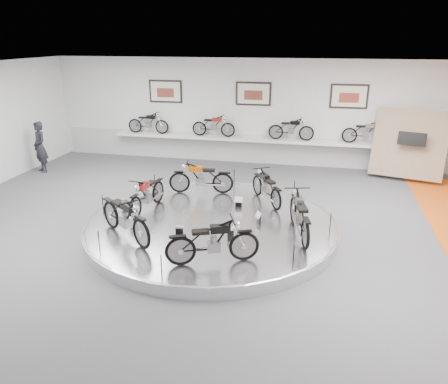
% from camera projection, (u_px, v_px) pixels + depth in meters
% --- Properties ---
extents(floor, '(16.00, 16.00, 0.00)m').
position_uv_depth(floor, '(209.00, 236.00, 10.99)').
color(floor, '#505053').
rests_on(floor, ground).
extents(ceiling, '(16.00, 16.00, 0.00)m').
position_uv_depth(ceiling, '(207.00, 72.00, 9.64)').
color(ceiling, white).
rests_on(ceiling, wall_back).
extents(wall_back, '(16.00, 0.00, 16.00)m').
position_uv_depth(wall_back, '(253.00, 112.00, 16.75)').
color(wall_back, white).
rests_on(wall_back, floor).
extents(wall_front, '(16.00, 0.00, 16.00)m').
position_uv_depth(wall_front, '(11.00, 364.00, 3.88)').
color(wall_front, white).
rests_on(wall_front, floor).
extents(dado_band, '(15.68, 0.04, 1.10)m').
position_uv_depth(dado_band, '(252.00, 149.00, 17.22)').
color(dado_band, '#BCBCBA').
rests_on(dado_band, floor).
extents(display_platform, '(6.40, 6.40, 0.30)m').
position_uv_depth(display_platform, '(211.00, 226.00, 11.22)').
color(display_platform, silver).
rests_on(display_platform, floor).
extents(platform_rim, '(6.40, 6.40, 0.10)m').
position_uv_depth(platform_rim, '(211.00, 222.00, 11.17)').
color(platform_rim, '#B2B2BA').
rests_on(platform_rim, display_platform).
extents(shelf, '(11.00, 0.55, 0.10)m').
position_uv_depth(shelf, '(251.00, 139.00, 16.81)').
color(shelf, silver).
rests_on(shelf, wall_back).
extents(poster_left, '(1.35, 0.06, 0.88)m').
position_uv_depth(poster_left, '(166.00, 91.00, 17.19)').
color(poster_left, silver).
rests_on(poster_left, wall_back).
extents(poster_center, '(1.35, 0.06, 0.88)m').
position_uv_depth(poster_center, '(253.00, 94.00, 16.48)').
color(poster_center, silver).
rests_on(poster_center, wall_back).
extents(poster_right, '(1.35, 0.06, 0.88)m').
position_uv_depth(poster_right, '(349.00, 96.00, 15.77)').
color(poster_right, silver).
rests_on(poster_right, wall_back).
extents(display_panel, '(2.56, 1.52, 2.30)m').
position_uv_depth(display_panel, '(409.00, 144.00, 15.04)').
color(display_panel, tan).
rests_on(display_panel, floor).
extents(shelf_bike_a, '(1.22, 0.43, 0.73)m').
position_uv_depth(shelf_bike_a, '(148.00, 124.00, 17.53)').
color(shelf_bike_a, black).
rests_on(shelf_bike_a, shelf).
extents(shelf_bike_b, '(1.22, 0.43, 0.73)m').
position_uv_depth(shelf_bike_b, '(213.00, 127.00, 16.98)').
color(shelf_bike_b, maroon).
rests_on(shelf_bike_b, shelf).
extents(shelf_bike_c, '(1.22, 0.43, 0.73)m').
position_uv_depth(shelf_bike_c, '(291.00, 130.00, 16.37)').
color(shelf_bike_c, black).
rests_on(shelf_bike_c, shelf).
extents(shelf_bike_d, '(1.22, 0.43, 0.73)m').
position_uv_depth(shelf_bike_d, '(366.00, 134.00, 15.82)').
color(shelf_bike_d, '#9E9EA2').
rests_on(shelf_bike_d, shelf).
extents(bike_a, '(1.30, 1.62, 0.92)m').
position_uv_depth(bike_a, '(266.00, 187.00, 12.25)').
color(bike_a, black).
rests_on(bike_a, display_platform).
extents(bike_b, '(1.71, 0.84, 0.96)m').
position_uv_depth(bike_b, '(201.00, 178.00, 12.98)').
color(bike_b, '#C15305').
rests_on(bike_b, display_platform).
extents(bike_c, '(0.74, 1.70, 0.97)m').
position_uv_depth(bike_c, '(147.00, 194.00, 11.62)').
color(bike_c, maroon).
rests_on(bike_c, display_platform).
extents(bike_d, '(1.83, 1.60, 1.06)m').
position_uv_depth(bike_d, '(125.00, 217.00, 10.05)').
color(bike_d, black).
rests_on(bike_d, display_platform).
extents(bike_e, '(1.76, 1.17, 0.98)m').
position_uv_depth(bike_e, '(213.00, 241.00, 8.93)').
color(bike_e, black).
rests_on(bike_e, display_platform).
extents(bike_f, '(1.04, 1.88, 1.05)m').
position_uv_depth(bike_f, '(300.00, 215.00, 10.18)').
color(bike_f, '#9E9EA2').
rests_on(bike_f, display_platform).
extents(visitor, '(0.81, 0.75, 1.86)m').
position_uv_depth(visitor, '(40.00, 147.00, 15.94)').
color(visitor, black).
rests_on(visitor, floor).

